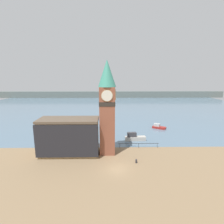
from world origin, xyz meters
name	(u,v)px	position (x,y,z in m)	size (l,w,h in m)	color
ground_plane	(116,169)	(0.00, 0.00, 0.00)	(160.00, 160.00, 0.00)	#846B4C
water	(111,106)	(0.00, 70.18, 0.00)	(160.00, 120.00, 0.00)	slate
far_shoreline	(111,94)	(0.00, 110.18, 2.50)	(180.00, 3.00, 5.00)	slate
pier_railing	(139,144)	(5.74, 9.93, 0.95)	(9.70, 0.08, 1.09)	#232328
clock_tower	(107,106)	(-1.73, 7.24, 10.78)	(3.74, 3.74, 20.28)	brown
pier_building	(69,137)	(-10.04, 6.76, 4.03)	(12.91, 5.65, 8.02)	#A88451
boat_near	(134,137)	(5.42, 14.77, 0.82)	(5.55, 1.83, 2.25)	#B7B2A8
boat_far	(158,127)	(14.93, 25.58, 0.56)	(4.51, 3.68, 1.55)	maroon
mooring_bollard_near	(136,161)	(4.04, 2.38, 0.44)	(0.37, 0.37, 0.82)	#2D2D33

